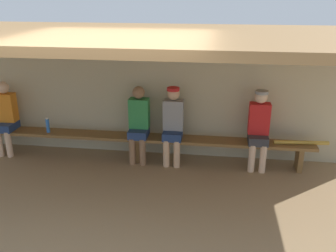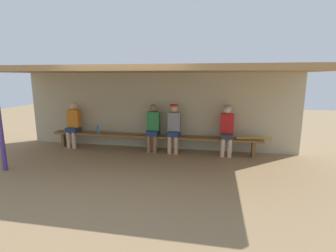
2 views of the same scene
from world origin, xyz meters
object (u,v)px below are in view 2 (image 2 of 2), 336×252
object	(u,v)px
support_post	(0,123)
bench	(152,138)
player_in_red	(153,126)
player_in_white	(227,128)
water_bottle_blue	(98,129)
player_near_post	(73,123)
baseball_bat	(254,138)
player_shirtless_tan	(174,126)

from	to	relation	value
support_post	bench	distance (m)	3.66
player_in_red	player_in_white	size ratio (longest dim) A/B	0.99
water_bottle_blue	player_near_post	bearing A→B (deg)	176.76
player_in_red	player_in_white	world-z (taller)	player_in_white
player_in_red	baseball_bat	xyz separation A→B (m)	(2.73, -0.00, -0.24)
water_bottle_blue	baseball_bat	bearing A→B (deg)	0.56
bench	player_shirtless_tan	bearing A→B (deg)	0.33
support_post	player_in_white	distance (m)	5.40
bench	player_shirtless_tan	world-z (taller)	player_shirtless_tan
bench	water_bottle_blue	xyz separation A→B (m)	(-1.63, -0.04, 0.20)
water_bottle_blue	player_in_red	bearing A→B (deg)	1.59
player_shirtless_tan	player_near_post	size ratio (longest dim) A/B	1.01
player_in_white	baseball_bat	bearing A→B (deg)	-0.29
bench	player_in_white	bearing A→B (deg)	0.10
player_shirtless_tan	player_in_white	distance (m)	1.43
support_post	bench	size ratio (longest dim) A/B	0.37
player_near_post	support_post	bearing A→B (deg)	-102.93
support_post	water_bottle_blue	world-z (taller)	support_post
player_near_post	baseball_bat	size ratio (longest dim) A/B	1.49
bench	player_shirtless_tan	xyz separation A→B (m)	(0.61, 0.00, 0.36)
support_post	player_shirtless_tan	bearing A→B (deg)	30.78
support_post	baseball_bat	bearing A→B (deg)	20.34
player_in_red	water_bottle_blue	distance (m)	1.65
player_in_red	bench	bearing A→B (deg)	-171.32
baseball_bat	support_post	bearing A→B (deg)	-164.40
player_in_red	player_shirtless_tan	world-z (taller)	player_shirtless_tan
bench	player_in_red	bearing A→B (deg)	8.68
baseball_bat	bench	bearing A→B (deg)	175.26
bench	player_in_white	xyz separation A→B (m)	(2.04, 0.00, 0.36)
player_shirtless_tan	player_in_white	bearing A→B (deg)	0.00
player_in_white	baseball_bat	size ratio (longest dim) A/B	1.50
bench	water_bottle_blue	size ratio (longest dim) A/B	21.91
player_near_post	player_in_white	bearing A→B (deg)	0.01
player_shirtless_tan	water_bottle_blue	distance (m)	2.25
bench	player_near_post	bearing A→B (deg)	179.93
player_near_post	baseball_bat	xyz separation A→B (m)	(5.18, -0.00, -0.24)
support_post	player_near_post	size ratio (longest dim) A/B	1.65
support_post	player_in_red	world-z (taller)	support_post
water_bottle_blue	baseball_bat	world-z (taller)	water_bottle_blue
player_in_red	player_near_post	distance (m)	2.45
player_in_white	player_near_post	bearing A→B (deg)	-179.99
player_shirtless_tan	baseball_bat	size ratio (longest dim) A/B	1.50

